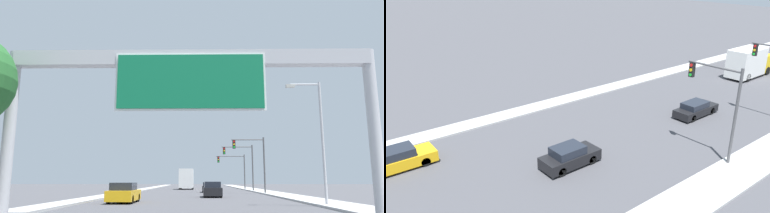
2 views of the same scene
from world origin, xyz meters
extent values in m
cube|color=#A9A9A9|center=(-9.00, 60.00, 0.07)|extent=(2.00, 120.00, 0.15)
cube|color=black|center=(1.75, 53.89, 0.51)|extent=(1.71, 4.64, 0.66)
cube|color=#1E232D|center=(1.75, 53.66, 1.10)|extent=(1.50, 2.42, 0.52)
cylinder|color=black|center=(1.01, 55.33, 0.32)|extent=(0.22, 0.64, 0.64)
cylinder|color=black|center=(2.49, 55.33, 0.32)|extent=(0.22, 0.64, 0.64)
cylinder|color=black|center=(1.01, 52.46, 0.32)|extent=(0.22, 0.64, 0.64)
cylinder|color=black|center=(2.49, 52.46, 0.32)|extent=(0.22, 0.64, 0.64)
cube|color=gold|center=(-5.25, 30.15, 0.55)|extent=(1.87, 4.63, 0.74)
cube|color=#1E232D|center=(-5.25, 29.92, 1.20)|extent=(1.64, 2.41, 0.56)
cylinder|color=black|center=(-6.07, 31.59, 0.32)|extent=(0.22, 0.64, 0.64)
cylinder|color=black|center=(-4.43, 31.59, 0.32)|extent=(0.22, 0.64, 0.64)
cube|color=black|center=(1.75, 39.39, 0.56)|extent=(1.78, 4.20, 0.76)
cube|color=#1E232D|center=(1.75, 39.18, 1.22)|extent=(1.56, 2.19, 0.57)
cylinder|color=black|center=(0.97, 40.69, 0.32)|extent=(0.22, 0.64, 0.64)
cylinder|color=black|center=(2.53, 40.69, 0.32)|extent=(0.22, 0.64, 0.64)
cylinder|color=black|center=(0.97, 38.08, 0.32)|extent=(0.22, 0.64, 0.64)
cylinder|color=black|center=(2.53, 38.08, 0.32)|extent=(0.22, 0.64, 0.64)
cube|color=yellow|center=(-1.75, 72.46, 1.37)|extent=(2.28, 2.00, 2.13)
cube|color=silver|center=(-1.75, 68.89, 1.94)|extent=(2.48, 5.15, 3.28)
cylinder|color=black|center=(-2.85, 72.36, 0.50)|extent=(0.28, 1.00, 1.00)
cylinder|color=black|center=(-0.65, 72.36, 0.50)|extent=(0.28, 1.00, 1.00)
cylinder|color=black|center=(-2.85, 67.60, 0.50)|extent=(0.28, 1.00, 1.00)
cylinder|color=black|center=(-0.65, 67.60, 0.50)|extent=(0.28, 1.00, 1.00)
cylinder|color=#4C4C4F|center=(8.50, 48.00, 3.45)|extent=(0.20, 0.20, 6.89)
cylinder|color=#4C4C4F|center=(6.50, 48.00, 6.59)|extent=(4.00, 0.14, 0.14)
cube|color=black|center=(4.82, 48.00, 6.02)|extent=(0.35, 0.28, 1.05)
cylinder|color=red|center=(4.82, 47.84, 6.37)|extent=(0.22, 0.04, 0.22)
cylinder|color=yellow|center=(4.82, 47.84, 6.02)|extent=(0.22, 0.04, 0.22)
cylinder|color=green|center=(4.82, 47.84, 5.67)|extent=(0.22, 0.04, 0.22)
cube|color=black|center=(4.28, 58.00, 5.98)|extent=(0.35, 0.28, 1.05)
cylinder|color=red|center=(4.28, 57.84, 6.33)|extent=(0.22, 0.04, 0.22)
cylinder|color=yellow|center=(4.28, 57.84, 5.98)|extent=(0.22, 0.04, 0.22)
cylinder|color=green|center=(4.28, 57.84, 5.63)|extent=(0.22, 0.04, 0.22)
camera|label=1|loc=(0.34, 1.36, 1.70)|focal=35.00mm
camera|label=2|loc=(19.78, 25.59, 13.08)|focal=35.00mm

